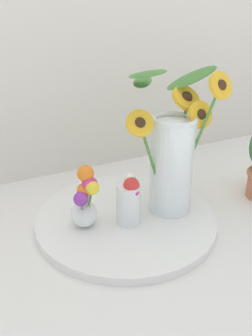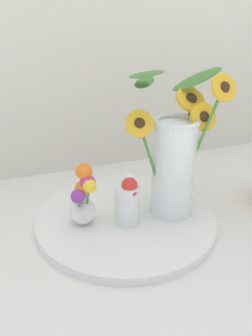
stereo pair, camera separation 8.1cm
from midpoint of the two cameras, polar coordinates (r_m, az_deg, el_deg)
name	(u,v)px [view 1 (the left image)]	position (r m, az deg, el deg)	size (l,w,h in m)	color
ground_plane	(156,240)	(0.82, 2.47, -12.53)	(6.00, 6.00, 0.00)	silver
serving_tray	(126,218)	(0.88, -2.66, -8.74)	(0.47, 0.47, 0.02)	white
mason_jar_sunflowers	(173,156)	(0.83, 5.44, 1.99)	(0.25, 0.19, 0.38)	silver
vase_small_center	(129,200)	(0.81, -2.32, -5.66)	(0.06, 0.06, 0.13)	white
vase_bulb_right	(85,201)	(0.80, -10.04, -5.81)	(0.07, 0.08, 0.16)	white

